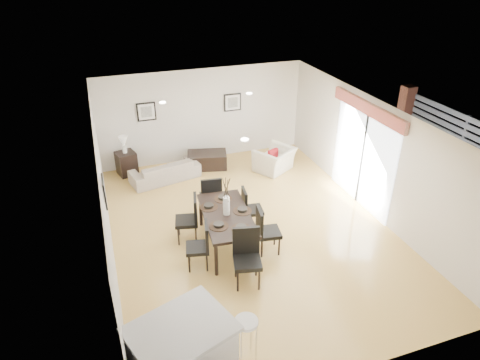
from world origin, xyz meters
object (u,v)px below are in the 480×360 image
object	(u,v)px
sofa	(165,171)
dining_chair_wnear	(202,243)
dining_table	(227,217)
dining_chair_enear	(265,228)
dining_chair_wfar	(191,216)
dining_chair_head	(247,253)
kitchen_island	(183,352)
armchair	(274,160)
dining_chair_foot	(211,195)
dining_chair_efar	(249,207)
side_table	(127,163)
coffee_table	(207,160)
bar_stool	(246,326)

from	to	relation	value
sofa	dining_chair_wnear	world-z (taller)	dining_chair_wnear
dining_table	dining_chair_enear	size ratio (longest dim) A/B	1.89
dining_chair_wfar	dining_chair_head	size ratio (longest dim) A/B	0.94
kitchen_island	dining_chair_enear	bearing A→B (deg)	27.52
armchair	dining_chair_foot	size ratio (longest dim) A/B	0.96
dining_chair_foot	dining_chair_efar	bearing A→B (deg)	142.24
armchair	dining_chair_enear	world-z (taller)	dining_chair_enear
side_table	kitchen_island	xyz separation A→B (m)	(0.10, -6.88, 0.17)
sofa	dining_chair_wfar	size ratio (longest dim) A/B	1.76
dining_chair_head	sofa	bearing A→B (deg)	112.31
dining_chair_wnear	coffee_table	xyz separation A→B (m)	(1.25, 4.23, -0.33)
dining_chair_wnear	bar_stool	distance (m)	2.35
sofa	kitchen_island	bearing A→B (deg)	69.84
dining_chair_efar	bar_stool	bearing A→B (deg)	166.62
sofa	dining_chair_head	xyz separation A→B (m)	(0.74, -4.53, 0.36)
dining_chair_enear	bar_stool	bearing A→B (deg)	160.82
dining_chair_efar	coffee_table	distance (m)	3.28
sofa	dining_chair_wfar	world-z (taller)	dining_chair_wfar
sofa	kitchen_island	xyz separation A→B (m)	(-0.85, -6.20, 0.22)
dining_table	dining_chair_head	bearing A→B (deg)	-84.12
sofa	bar_stool	world-z (taller)	bar_stool
armchair	kitchen_island	distance (m)	6.95
dining_chair_wnear	dining_chair_enear	distance (m)	1.34
dining_chair_enear	dining_chair_foot	bearing A→B (deg)	31.34
dining_chair_foot	coffee_table	bearing A→B (deg)	-95.61
dining_chair_enear	dining_chair_efar	distance (m)	0.94
armchair	dining_chair_foot	xyz separation A→B (m)	(-2.35, -1.75, 0.26)
dining_chair_wfar	dining_chair_enear	bearing A→B (deg)	68.40
armchair	coffee_table	world-z (taller)	armchair
armchair	dining_chair_wfar	xyz separation A→B (m)	(-3.00, -2.47, 0.26)
dining_table	kitchen_island	bearing A→B (deg)	-114.04
coffee_table	bar_stool	size ratio (longest dim) A/B	1.42
armchair	dining_table	xyz separation A→B (m)	(-2.34, -2.92, 0.37)
dining_chair_head	bar_stool	xyz separation A→B (m)	(-0.61, -1.67, 0.04)
dining_chair_wnear	dining_chair_head	bearing A→B (deg)	58.34
side_table	dining_chair_head	bearing A→B (deg)	-72.14
kitchen_island	coffee_table	bearing A→B (deg)	52.69
dining_chair_wfar	dining_chair_efar	world-z (taller)	dining_chair_wfar
dining_chair_enear	dining_chair_head	xyz separation A→B (m)	(-0.65, -0.71, 0.05)
armchair	dining_chair_wnear	size ratio (longest dim) A/B	1.03
dining_table	coffee_table	size ratio (longest dim) A/B	1.77
sofa	coffee_table	world-z (taller)	sofa
coffee_table	dining_chair_head	bearing A→B (deg)	-82.62
dining_chair_wfar	armchair	bearing A→B (deg)	142.13
dining_chair_foot	coffee_table	xyz separation A→B (m)	(0.59, 2.58, -0.37)
dining_table	dining_chair_wfar	xyz separation A→B (m)	(-0.67, 0.45, -0.12)
dining_chair_head	kitchen_island	world-z (taller)	dining_chair_head
dining_chair_enear	bar_stool	xyz separation A→B (m)	(-1.25, -2.37, 0.09)
dining_chair_head	side_table	bearing A→B (deg)	120.95
coffee_table	bar_stool	distance (m)	6.69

